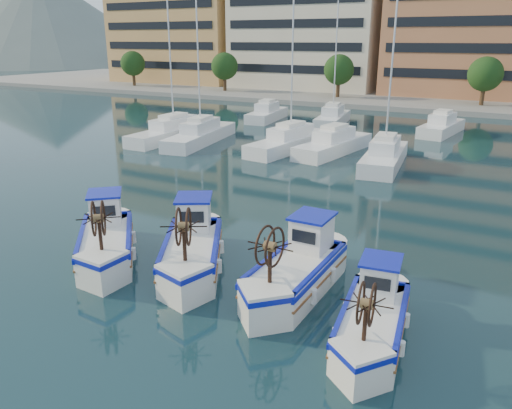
# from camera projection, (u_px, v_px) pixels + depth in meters

# --- Properties ---
(ground) EXTENTS (300.00, 300.00, 0.00)m
(ground) POSITION_uv_depth(u_px,v_px,m) (188.00, 292.00, 16.93)
(ground) COLOR #193842
(ground) RESTS_ON ground
(hill_west) EXTENTS (180.00, 180.00, 60.00)m
(hill_west) POSITION_uv_depth(u_px,v_px,m) (47.00, 63.00, 172.18)
(hill_west) COLOR slate
(hill_west) RESTS_ON ground
(yacht_marina) EXTENTS (35.71, 23.11, 11.50)m
(yacht_marina) POSITION_uv_depth(u_px,v_px,m) (349.00, 135.00, 41.47)
(yacht_marina) COLOR white
(yacht_marina) RESTS_ON ground
(fishing_boat_a) EXTENTS (4.46, 4.68, 2.97)m
(fishing_boat_a) POSITION_uv_depth(u_px,v_px,m) (106.00, 238.00, 19.31)
(fishing_boat_a) COLOR white
(fishing_boat_a) RESTS_ON ground
(fishing_boat_b) EXTENTS (4.07, 5.05, 3.07)m
(fishing_boat_b) POSITION_uv_depth(u_px,v_px,m) (192.00, 246.00, 18.48)
(fishing_boat_b) COLOR white
(fishing_boat_b) RESTS_ON ground
(fishing_boat_c) EXTENTS (1.99, 4.83, 3.00)m
(fishing_boat_c) POSITION_uv_depth(u_px,v_px,m) (298.00, 268.00, 16.79)
(fishing_boat_c) COLOR white
(fishing_boat_c) RESTS_ON ground
(fishing_boat_d) EXTENTS (2.24, 4.30, 2.62)m
(fishing_boat_d) POSITION_uv_depth(u_px,v_px,m) (373.00, 316.00, 14.06)
(fishing_boat_d) COLOR white
(fishing_boat_d) RESTS_ON ground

